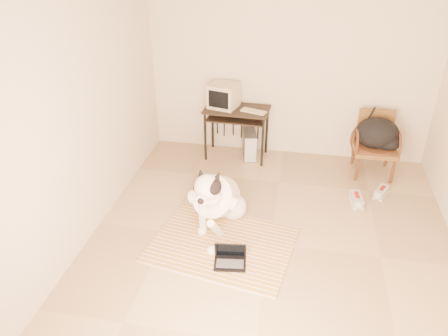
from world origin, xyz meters
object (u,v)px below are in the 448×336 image
(dog, at_px, (217,199))
(crt_monitor, at_px, (224,96))
(rattan_chair, at_px, (375,144))
(backpack, at_px, (379,135))
(laptop, at_px, (230,258))
(pc_tower, at_px, (249,144))
(computer_desk, at_px, (237,116))

(dog, xyz_separation_m, crt_monitor, (-0.25, 1.74, 0.58))
(rattan_chair, distance_m, backpack, 0.16)
(laptop, bearing_deg, pc_tower, 93.04)
(computer_desk, height_order, backpack, backpack)
(crt_monitor, bearing_deg, rattan_chair, -3.44)
(crt_monitor, bearing_deg, pc_tower, -0.26)
(rattan_chair, bearing_deg, backpack, -57.98)
(dog, height_order, crt_monitor, crt_monitor)
(backpack, bearing_deg, crt_monitor, 175.67)
(laptop, distance_m, rattan_chair, 2.80)
(computer_desk, bearing_deg, pc_tower, 11.80)
(dog, xyz_separation_m, laptop, (0.27, -0.64, -0.28))
(computer_desk, relative_size, crt_monitor, 2.07)
(backpack, bearing_deg, computer_desk, 176.47)
(pc_tower, bearing_deg, rattan_chair, -4.15)
(laptop, xyz_separation_m, pc_tower, (-0.13, 2.38, 0.12))
(dog, distance_m, backpack, 2.49)
(crt_monitor, height_order, backpack, crt_monitor)
(pc_tower, height_order, rattan_chair, rattan_chair)
(computer_desk, bearing_deg, dog, -88.20)
(computer_desk, xyz_separation_m, rattan_chair, (1.94, -0.09, -0.23))
(dog, height_order, pc_tower, dog)
(dog, distance_m, rattan_chair, 2.48)
(rattan_chair, bearing_deg, laptop, -125.70)
(laptop, xyz_separation_m, computer_desk, (-0.32, 2.34, 0.58))
(laptop, distance_m, pc_tower, 2.39)
(pc_tower, bearing_deg, computer_desk, -168.20)
(rattan_chair, relative_size, backpack, 1.40)
(pc_tower, distance_m, backpack, 1.82)
(dog, relative_size, rattan_chair, 1.47)
(dog, bearing_deg, pc_tower, 85.39)
(dog, relative_size, crt_monitor, 2.76)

